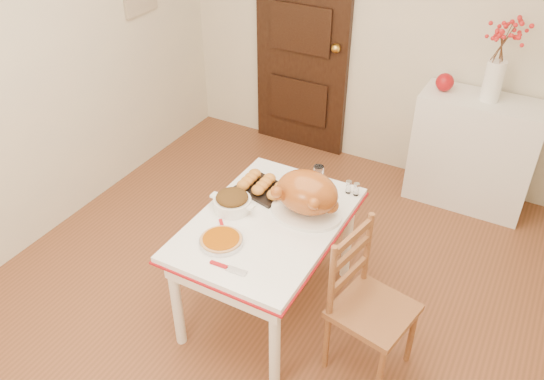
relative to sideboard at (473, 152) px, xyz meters
The scene contains 17 objects.
floor 2.03m from the sideboard, 115.82° to the right, with size 3.50×4.00×0.00m, color brown.
wall_back 1.20m from the sideboard, 165.67° to the left, with size 3.50×0.00×2.50m, color beige.
wall_left 3.26m from the sideboard, 145.72° to the right, with size 0.00×4.00×2.50m, color beige.
door_back 1.68m from the sideboard, behind, with size 0.85×0.06×2.06m, color black.
sideboard is the anchor object (origin of this frame).
kitchen_table 1.94m from the sideboard, 114.86° to the right, with size 0.79×1.15×0.69m, color white, non-canonical shape.
chair_oak 1.87m from the sideboard, 93.39° to the right, with size 0.39×0.39×0.89m, color brown, non-canonical shape.
berry_vase 0.75m from the sideboard, ahead, with size 0.31×0.31×0.61m, color white, non-canonical shape.
apple 0.59m from the sideboard, behind, with size 0.13×0.13×0.13m, color #9C0D12.
turkey_platter 1.76m from the sideboard, 112.24° to the right, with size 0.42×0.34×0.27m, color #9D5220, non-canonical shape.
pumpkin_pie 2.27m from the sideboard, 114.53° to the right, with size 0.24×0.24×0.05m, color #8D3F00.
stuffing_dish 2.07m from the sideboard, 120.76° to the right, with size 0.28×0.22×0.11m, color #3F2712, non-canonical shape.
rolls_tray 1.82m from the sideboard, 122.88° to the right, with size 0.30×0.23×0.08m, color #CA8235, non-canonical shape.
pie_server 2.35m from the sideboard, 109.95° to the right, with size 0.21×0.06×0.01m, color silver, non-canonical shape.
carving_knife 2.21m from the sideboard, 116.17° to the right, with size 0.23×0.06×0.01m, color silver, non-canonical shape.
drinking_glass 1.49m from the sideboard, 120.06° to the right, with size 0.06×0.06×0.11m, color white.
shaker_pair 1.40m from the sideboard, 111.06° to the right, with size 0.08×0.03×0.08m, color white, non-canonical shape.
Camera 1 is at (1.25, -2.12, 2.62)m, focal length 36.51 mm.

